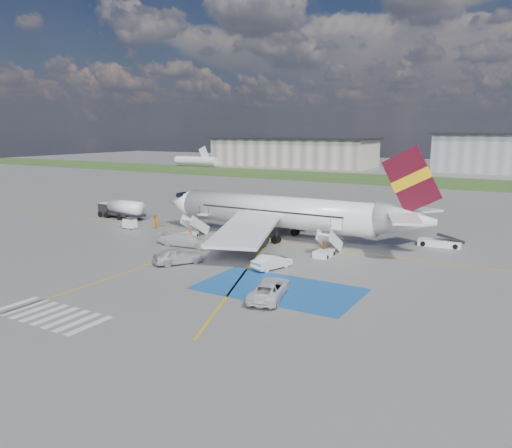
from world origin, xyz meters
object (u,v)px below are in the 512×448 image
(airliner, at_px, (286,213))
(car_silver_b, at_px, (272,262))
(gpu_cart, at_px, (130,224))
(belt_loader, at_px, (440,243))
(car_silver_a, at_px, (178,256))
(van_white_b, at_px, (186,238))
(fuel_tanker, at_px, (122,211))
(van_white_a, at_px, (270,286))

(airliner, bearing_deg, car_silver_b, -68.70)
(car_silver_b, bearing_deg, gpu_cart, 2.16)
(belt_loader, relative_size, car_silver_a, 1.05)
(gpu_cart, bearing_deg, van_white_b, -16.08)
(airliner, xyz_separation_m, car_silver_a, (-4.20, -15.99, -2.54))
(fuel_tanker, distance_m, car_silver_a, 29.25)
(belt_loader, relative_size, van_white_b, 1.00)
(gpu_cart, xyz_separation_m, van_white_b, (13.37, -4.42, 0.36))
(gpu_cart, relative_size, van_white_b, 0.35)
(fuel_tanker, height_order, van_white_b, fuel_tanker)
(fuel_tanker, bearing_deg, airliner, 3.49)
(airliner, xyz_separation_m, van_white_a, (8.88, -20.30, -2.41))
(gpu_cart, distance_m, car_silver_b, 27.75)
(fuel_tanker, relative_size, car_silver_b, 1.95)
(fuel_tanker, height_order, gpu_cart, fuel_tanker)
(belt_loader, bearing_deg, gpu_cart, -169.91)
(belt_loader, height_order, car_silver_b, belt_loader)
(belt_loader, distance_m, van_white_a, 27.36)
(gpu_cart, height_order, belt_loader, belt_loader)
(van_white_a, bearing_deg, fuel_tanker, -44.60)
(belt_loader, xyz_separation_m, van_white_a, (-8.51, -25.99, 0.60))
(airliner, height_order, fuel_tanker, airliner)
(car_silver_a, distance_m, van_white_b, 7.77)
(car_silver_a, bearing_deg, fuel_tanker, -1.55)
(car_silver_a, xyz_separation_m, car_silver_b, (9.16, 3.27, -0.12))
(gpu_cart, height_order, car_silver_a, car_silver_a)
(airliner, height_order, gpu_cart, airliner)
(car_silver_b, distance_m, van_white_b, 13.68)
(car_silver_a, height_order, car_silver_b, car_silver_a)
(belt_loader, height_order, van_white_b, van_white_b)
(fuel_tanker, xyz_separation_m, belt_loader, (45.89, 5.42, -0.84))
(airliner, height_order, car_silver_a, airliner)
(belt_loader, xyz_separation_m, van_white_b, (-25.70, -15.10, 0.64))
(belt_loader, distance_m, car_silver_a, 30.59)
(van_white_a, bearing_deg, gpu_cart, -42.39)
(gpu_cart, bearing_deg, car_silver_a, -29.96)
(van_white_b, bearing_deg, van_white_a, -127.73)
(belt_loader, bearing_deg, airliner, -167.07)
(gpu_cart, xyz_separation_m, car_silver_a, (17.49, -11.01, 0.19))
(fuel_tanker, distance_m, van_white_b, 22.40)
(fuel_tanker, bearing_deg, car_silver_a, -29.73)
(gpu_cart, distance_m, car_silver_a, 20.66)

